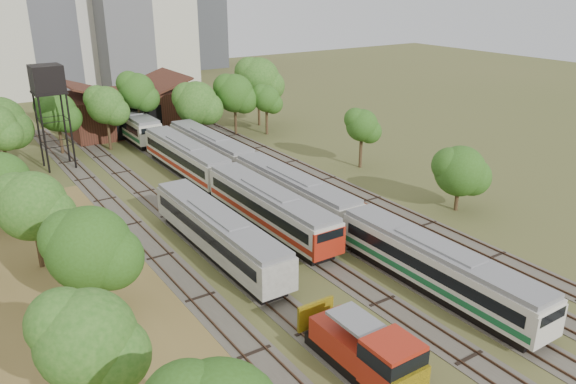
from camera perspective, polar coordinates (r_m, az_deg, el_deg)
ground at (r=38.51m, az=15.06°, el=-11.96°), size 240.00×240.00×0.00m
dry_grass_patch at (r=35.84m, az=-16.14°, el=-14.76°), size 14.00×60.00×0.04m
tracks at (r=55.68m, az=-4.74°, el=-0.69°), size 24.60×80.00×0.19m
railcar_red_set at (r=55.50m, az=-6.64°, el=1.24°), size 2.94×34.58×3.64m
railcar_green_set at (r=52.09m, az=0.61°, el=-0.02°), size 2.85×52.07×3.52m
railcar_rear at (r=79.82m, az=-15.73°, el=6.72°), size 3.05×16.08×3.77m
shunter_locomotive at (r=31.53m, az=8.18°, el=-15.98°), size 2.59×8.10×3.39m
old_grey_coach at (r=44.08m, az=-7.13°, el=-4.10°), size 2.87×18.00×3.55m
water_tower at (r=67.96m, az=-23.26°, el=10.24°), size 3.38×3.38×11.67m
rail_pile_near at (r=46.97m, az=16.64°, el=-5.64°), size 0.62×9.30×0.31m
rail_pile_far at (r=51.96m, az=10.13°, el=-2.46°), size 0.55×8.83×0.29m
maintenance_shed at (r=84.06m, az=-16.13°, el=8.01°), size 16.45×11.55×7.58m
tree_band_left at (r=47.08m, az=-25.20°, el=-0.23°), size 8.90×62.71×8.37m
tree_band_far at (r=75.56m, az=-13.19°, el=9.16°), size 40.63×9.08×9.93m
tree_band_right at (r=61.58m, az=8.86°, el=5.52°), size 5.07×37.63×6.85m
tower_far_right at (r=143.57m, az=-9.60°, el=17.99°), size 12.00×12.00×28.00m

